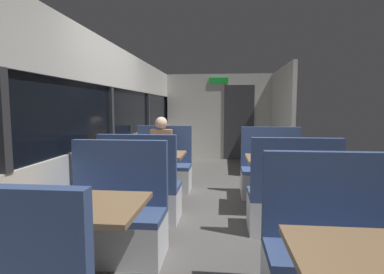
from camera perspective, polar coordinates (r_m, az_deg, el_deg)
ground_plane at (r=4.34m, az=4.06°, el=-13.62°), size 3.30×9.20×0.02m
carriage_window_panel_left at (r=4.40m, az=-15.11°, el=1.37°), size 0.09×8.48×2.30m
carriage_end_bulkhead at (r=8.29m, az=5.39°, el=3.69°), size 2.90×0.11×2.30m
carriage_aisle_panel_right at (r=7.23m, az=16.45°, el=3.29°), size 0.08×2.40×2.30m
dining_table_near_window at (r=2.38m, az=-20.33°, el=-13.95°), size 0.90×0.70×0.74m
bench_near_window_facing_entry at (r=3.09m, az=-14.22°, el=-15.28°), size 0.95×0.50×1.10m
dining_table_mid_window at (r=4.52m, az=-7.23°, el=-4.35°), size 0.90×0.70×0.74m
bench_mid_window_facing_end at (r=3.93m, az=-9.50°, el=-10.58°), size 0.95×0.50×1.10m
bench_mid_window_facing_entry at (r=5.25m, az=-5.47°, el=-6.38°), size 0.95×0.50×1.10m
bench_front_aisle_facing_entry at (r=2.50m, az=25.07°, el=-20.89°), size 0.95×0.50×1.10m
dining_table_rear_aisle at (r=4.28m, az=16.24°, el=-5.09°), size 0.90×0.70×0.74m
bench_rear_aisle_facing_end at (r=3.69m, az=18.10°, el=-11.86°), size 0.95×0.50×1.10m
bench_rear_aisle_facing_entry at (r=5.02m, az=14.69°, el=-7.10°), size 0.95×0.50×1.10m
seated_passenger at (r=5.14m, az=-5.65°, el=-4.27°), size 0.47×0.55×1.26m
coffee_cup_primary at (r=4.38m, az=-10.08°, el=-2.79°), size 0.07×0.07×0.09m
coffee_cup_secondary at (r=2.31m, az=-24.97°, el=-10.92°), size 0.07×0.07×0.09m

